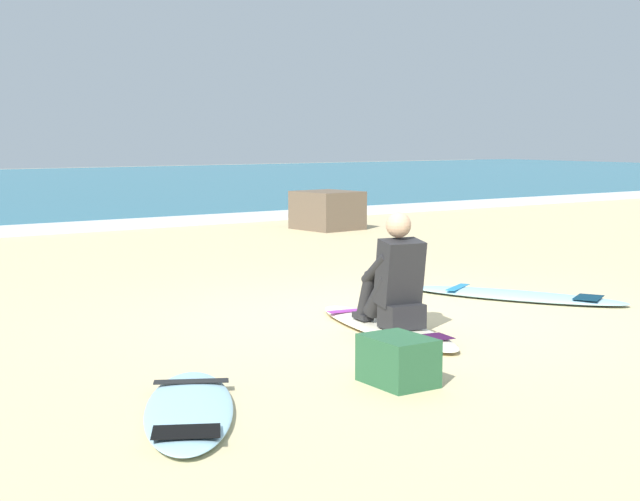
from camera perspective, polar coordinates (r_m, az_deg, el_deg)
ground_plane at (r=8.50m, az=3.85°, el=-4.12°), size 80.00×80.00×0.00m
breaking_foam at (r=16.63m, az=-16.46°, el=1.27°), size 80.00×0.90×0.11m
surfboard_main at (r=7.95m, az=4.00°, el=-4.64°), size 0.87×2.17×0.08m
surfer_seated at (r=7.75m, az=4.58°, el=-1.94°), size 0.45×0.75×0.95m
surfboard_spare_near at (r=5.66m, az=-7.98°, el=-9.53°), size 1.28×1.76×0.08m
surfboard_spare_far at (r=9.65m, az=11.90°, el=-2.70°), size 1.49×2.21×0.08m
shoreline_rock at (r=16.43m, az=0.45°, el=2.47°), size 1.03×1.11×0.67m
beach_bag at (r=6.25m, az=4.78°, el=-6.70°), size 0.38×0.49×0.32m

